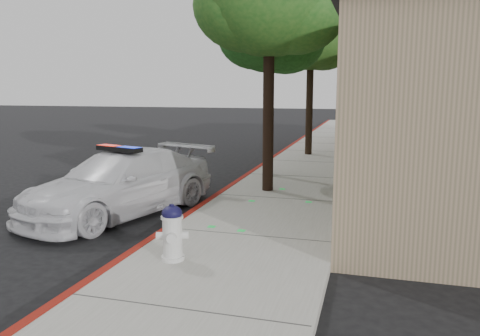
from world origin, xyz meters
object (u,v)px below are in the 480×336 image
at_px(police_car, 121,183).
at_px(street_tree_mid, 271,35).
at_px(clapboard_building, 469,108).
at_px(street_tree_far, 312,39).
at_px(fire_hydrant, 172,232).
at_px(street_tree_near, 270,2).

xyz_separation_m(police_car, street_tree_mid, (2.29, 4.86, 3.60)).
distance_m(clapboard_building, police_car, 11.47).
height_order(street_tree_mid, street_tree_far, street_tree_far).
xyz_separation_m(fire_hydrant, street_tree_near, (0.31, 5.32, 4.25)).
xyz_separation_m(street_tree_near, street_tree_far, (0.13, 7.14, -0.17)).
bearing_deg(fire_hydrant, street_tree_far, 67.77).
height_order(clapboard_building, police_car, clapboard_building).
bearing_deg(street_tree_near, clapboard_building, 43.27).
distance_m(police_car, fire_hydrant, 3.62).
xyz_separation_m(clapboard_building, street_tree_far, (-5.39, 1.93, 2.54)).
bearing_deg(fire_hydrant, street_tree_near, 66.48).
relative_size(street_tree_near, street_tree_far, 1.04).
xyz_separation_m(clapboard_building, fire_hydrant, (-5.83, -10.52, -1.54)).
bearing_deg(clapboard_building, street_tree_near, -136.73).
relative_size(clapboard_building, street_tree_near, 3.33).
xyz_separation_m(clapboard_building, street_tree_near, (-5.53, -5.20, 2.71)).
bearing_deg(street_tree_far, police_car, -106.35).
height_order(fire_hydrant, street_tree_far, street_tree_far).
distance_m(police_car, street_tree_mid, 6.47).
height_order(street_tree_near, street_tree_mid, street_tree_near).
bearing_deg(street_tree_far, clapboard_building, -19.73).
xyz_separation_m(street_tree_near, street_tree_mid, (-0.44, 2.23, -0.53)).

